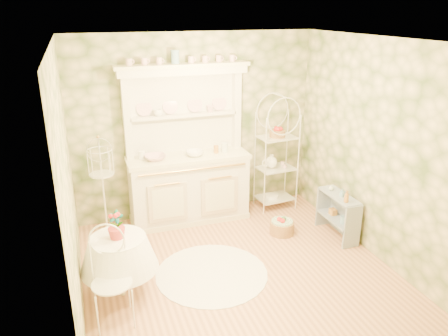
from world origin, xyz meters
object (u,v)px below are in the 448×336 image
object	(u,v)px
cafe_chair	(112,282)
birdcage_stand	(103,189)
side_shelf	(338,215)
kitchen_dresser	(188,146)
round_table	(120,268)
floor_basket	(282,226)
bakers_rack	(276,155)

from	to	relation	value
cafe_chair	birdcage_stand	xyz separation A→B (m)	(0.08, 1.88, 0.22)
cafe_chair	side_shelf	bearing A→B (deg)	28.80
kitchen_dresser	side_shelf	distance (m)	2.31
round_table	floor_basket	distance (m)	2.41
bakers_rack	cafe_chair	xyz separation A→B (m)	(-2.70, -1.97, -0.39)
kitchen_dresser	birdcage_stand	size ratio (longest dim) A/B	1.66
bakers_rack	side_shelf	bearing A→B (deg)	-76.12
bakers_rack	round_table	distance (m)	3.05
birdcage_stand	side_shelf	bearing A→B (deg)	-19.25
kitchen_dresser	bakers_rack	distance (m)	1.43
round_table	kitchen_dresser	bearing A→B (deg)	52.85
cafe_chair	round_table	bearing A→B (deg)	88.40
bakers_rack	round_table	bearing A→B (deg)	-154.90
round_table	birdcage_stand	bearing A→B (deg)	91.46
bakers_rack	round_table	xyz separation A→B (m)	(-2.58, -1.55, -0.53)
kitchen_dresser	floor_basket	distance (m)	1.74
round_table	cafe_chair	world-z (taller)	cafe_chair
bakers_rack	kitchen_dresser	bearing A→B (deg)	173.75
kitchen_dresser	side_shelf	xyz separation A→B (m)	(1.81, -1.16, -0.83)
kitchen_dresser	round_table	xyz separation A→B (m)	(-1.18, -1.56, -0.81)
side_shelf	round_table	distance (m)	3.02
floor_basket	round_table	bearing A→B (deg)	-163.23
birdcage_stand	round_table	bearing A→B (deg)	-88.54
floor_basket	birdcage_stand	bearing A→B (deg)	161.87
round_table	floor_basket	world-z (taller)	round_table
bakers_rack	round_table	size ratio (longest dim) A/B	2.58
cafe_chair	birdcage_stand	size ratio (longest dim) A/B	0.69
kitchen_dresser	cafe_chair	distance (m)	2.46
kitchen_dresser	side_shelf	bearing A→B (deg)	-32.62
round_table	cafe_chair	xyz separation A→B (m)	(-0.12, -0.43, 0.14)
bakers_rack	floor_basket	world-z (taller)	bakers_rack
bakers_rack	side_shelf	distance (m)	1.34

